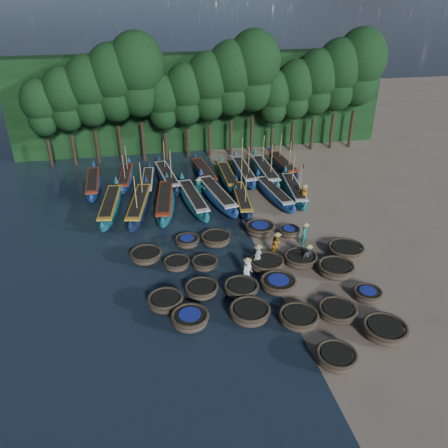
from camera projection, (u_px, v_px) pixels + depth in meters
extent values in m
plane|color=#7D6E5B|center=(259.00, 252.00, 29.57)|extent=(120.00, 120.00, 0.00)
cube|color=black|center=(203.00, 102.00, 47.55)|extent=(40.00, 3.00, 10.00)
ellipsoid|color=brown|center=(336.00, 359.00, 20.47)|extent=(2.18, 2.18, 0.67)
torus|color=#3B3223|center=(337.00, 354.00, 20.32)|extent=(1.98, 1.98, 0.20)
cylinder|color=black|center=(337.00, 353.00, 20.30)|extent=(1.49, 1.49, 0.06)
ellipsoid|color=brown|center=(384.00, 332.00, 22.10)|extent=(2.57, 2.57, 0.70)
torus|color=#3B3223|center=(385.00, 327.00, 21.94)|extent=(2.29, 2.29, 0.21)
cylinder|color=black|center=(386.00, 326.00, 21.92)|extent=(1.74, 1.74, 0.06)
ellipsoid|color=brown|center=(190.00, 321.00, 22.82)|extent=(2.32, 2.32, 0.73)
torus|color=#3B3223|center=(190.00, 316.00, 22.66)|extent=(2.05, 2.05, 0.22)
cylinder|color=black|center=(190.00, 315.00, 22.64)|extent=(1.54, 1.54, 0.07)
cylinder|color=navy|center=(190.00, 314.00, 22.62)|extent=(1.18, 1.18, 0.04)
ellipsoid|color=brown|center=(250.00, 314.00, 23.30)|extent=(2.12, 2.12, 0.72)
torus|color=#3B3223|center=(250.00, 309.00, 23.14)|extent=(2.25, 2.25, 0.22)
cylinder|color=black|center=(250.00, 308.00, 23.12)|extent=(1.70, 1.70, 0.07)
ellipsoid|color=brown|center=(298.00, 319.00, 23.00)|extent=(2.16, 2.16, 0.63)
torus|color=#3B3223|center=(299.00, 315.00, 22.86)|extent=(2.14, 2.14, 0.19)
cylinder|color=black|center=(299.00, 314.00, 22.84)|extent=(1.63, 1.63, 0.06)
ellipsoid|color=brown|center=(337.00, 313.00, 23.48)|extent=(2.24, 2.24, 0.62)
torus|color=#3B3223|center=(338.00, 308.00, 23.34)|extent=(2.11, 2.11, 0.19)
cylinder|color=black|center=(338.00, 308.00, 23.32)|extent=(1.61, 1.61, 0.06)
ellipsoid|color=brown|center=(367.00, 295.00, 24.84)|extent=(1.70, 1.70, 0.59)
torus|color=#3B3223|center=(368.00, 291.00, 24.71)|extent=(1.66, 1.66, 0.18)
cylinder|color=black|center=(368.00, 291.00, 24.69)|extent=(1.24, 1.24, 0.05)
cylinder|color=navy|center=(368.00, 290.00, 24.67)|extent=(0.96, 0.96, 0.04)
ellipsoid|color=brown|center=(165.00, 303.00, 24.16)|extent=(2.46, 2.46, 0.69)
torus|color=#3B3223|center=(165.00, 298.00, 24.01)|extent=(2.02, 2.02, 0.21)
cylinder|color=black|center=(165.00, 298.00, 23.99)|extent=(1.52, 1.52, 0.06)
ellipsoid|color=brown|center=(202.00, 290.00, 25.25)|extent=(1.94, 1.94, 0.59)
torus|color=#3B3223|center=(202.00, 287.00, 25.12)|extent=(1.97, 1.97, 0.18)
cylinder|color=black|center=(202.00, 286.00, 25.10)|extent=(1.51, 1.51, 0.05)
ellipsoid|color=brown|center=(241.00, 290.00, 25.29)|extent=(2.22, 2.22, 0.63)
torus|color=#3B3223|center=(241.00, 285.00, 25.15)|extent=(2.07, 2.07, 0.19)
cylinder|color=black|center=(241.00, 285.00, 25.13)|extent=(1.58, 1.58, 0.06)
ellipsoid|color=brown|center=(278.00, 285.00, 25.59)|extent=(2.58, 2.58, 0.70)
torus|color=#3B3223|center=(278.00, 281.00, 25.44)|extent=(2.15, 2.15, 0.21)
cylinder|color=black|center=(278.00, 280.00, 25.42)|extent=(1.62, 1.62, 0.06)
cylinder|color=navy|center=(278.00, 280.00, 25.40)|extent=(1.25, 1.25, 0.04)
ellipsoid|color=brown|center=(336.00, 270.00, 26.98)|extent=(2.74, 2.74, 0.71)
torus|color=#3B3223|center=(336.00, 266.00, 26.83)|extent=(2.28, 2.28, 0.21)
cylinder|color=black|center=(336.00, 265.00, 26.81)|extent=(1.74, 1.74, 0.06)
ellipsoid|color=brown|center=(177.00, 265.00, 27.66)|extent=(1.78, 1.78, 0.57)
torus|color=#3B3223|center=(177.00, 261.00, 27.53)|extent=(1.70, 1.70, 0.17)
cylinder|color=black|center=(177.00, 261.00, 27.51)|extent=(1.28, 1.28, 0.05)
ellipsoid|color=brown|center=(205.00, 265.00, 27.65)|extent=(1.73, 1.73, 0.59)
torus|color=#3B3223|center=(205.00, 261.00, 27.52)|extent=(1.68, 1.68, 0.18)
cylinder|color=black|center=(205.00, 260.00, 27.51)|extent=(1.26, 1.26, 0.05)
ellipsoid|color=brown|center=(266.00, 265.00, 27.57)|extent=(2.49, 2.49, 0.65)
torus|color=#3B3223|center=(267.00, 261.00, 27.42)|extent=(2.21, 2.21, 0.20)
cylinder|color=black|center=(267.00, 260.00, 27.41)|extent=(1.69, 1.69, 0.06)
ellipsoid|color=brown|center=(300.00, 260.00, 28.04)|extent=(2.38, 2.38, 0.65)
torus|color=#3B3223|center=(301.00, 256.00, 27.90)|extent=(2.16, 2.16, 0.20)
cylinder|color=black|center=(301.00, 256.00, 27.88)|extent=(1.65, 1.65, 0.06)
ellipsoid|color=brown|center=(345.00, 252.00, 28.91)|extent=(2.98, 2.98, 0.72)
torus|color=#3B3223|center=(346.00, 247.00, 28.75)|extent=(2.43, 2.43, 0.22)
cylinder|color=black|center=(346.00, 247.00, 28.73)|extent=(1.85, 1.85, 0.07)
ellipsoid|color=brown|center=(146.00, 257.00, 28.40)|extent=(2.28, 2.28, 0.66)
torus|color=#3B3223|center=(146.00, 253.00, 28.25)|extent=(2.11, 2.11, 0.20)
cylinder|color=black|center=(146.00, 252.00, 28.23)|extent=(1.61, 1.61, 0.06)
ellipsoid|color=brown|center=(187.00, 242.00, 30.07)|extent=(1.95, 1.95, 0.61)
torus|color=#3B3223|center=(187.00, 239.00, 29.94)|extent=(1.72, 1.72, 0.19)
cylinder|color=black|center=(187.00, 238.00, 29.92)|extent=(1.29, 1.29, 0.06)
cylinder|color=navy|center=(187.00, 238.00, 29.90)|extent=(0.99, 0.99, 0.04)
ellipsoid|color=brown|center=(216.00, 240.00, 30.27)|extent=(1.97, 1.97, 0.68)
torus|color=#3B3223|center=(216.00, 236.00, 30.12)|extent=(2.11, 2.11, 0.21)
cylinder|color=black|center=(216.00, 236.00, 30.10)|extent=(1.60, 1.60, 0.06)
ellipsoid|color=brown|center=(260.00, 230.00, 31.50)|extent=(2.08, 2.08, 0.73)
torus|color=#3B3223|center=(260.00, 226.00, 31.34)|extent=(2.16, 2.16, 0.22)
cylinder|color=black|center=(260.00, 225.00, 31.32)|extent=(1.63, 1.63, 0.07)
cylinder|color=navy|center=(260.00, 225.00, 31.30)|extent=(1.25, 1.25, 0.04)
ellipsoid|color=brown|center=(289.00, 232.00, 31.37)|extent=(1.91, 1.91, 0.57)
torus|color=#3B3223|center=(289.00, 229.00, 31.24)|extent=(1.59, 1.59, 0.17)
cylinder|color=black|center=(289.00, 229.00, 31.23)|extent=(1.19, 1.19, 0.05)
cylinder|color=navy|center=(289.00, 228.00, 31.21)|extent=(0.92, 0.92, 0.03)
ellipsoid|color=navy|center=(110.00, 207.00, 34.61)|extent=(2.35, 8.41, 1.04)
cone|color=navy|center=(116.00, 180.00, 37.85)|extent=(0.46, 0.46, 0.62)
cone|color=navy|center=(102.00, 223.00, 30.76)|extent=(0.46, 0.46, 0.52)
cube|color=#BD9023|center=(110.00, 202.00, 34.40)|extent=(1.75, 6.51, 0.12)
cube|color=black|center=(110.00, 201.00, 34.36)|extent=(1.39, 5.66, 0.10)
ellipsoid|color=#0E1F34|center=(139.00, 206.00, 34.64)|extent=(3.02, 8.76, 1.08)
cone|color=#0E1F34|center=(146.00, 178.00, 38.02)|extent=(0.47, 0.47, 0.65)
cone|color=#0E1F34|center=(130.00, 224.00, 30.62)|extent=(0.47, 0.47, 0.54)
cube|color=#BD9023|center=(139.00, 201.00, 34.42)|extent=(2.27, 6.78, 0.13)
cube|color=black|center=(139.00, 200.00, 34.38)|extent=(1.84, 5.88, 0.11)
cylinder|color=#997F4C|center=(141.00, 180.00, 34.97)|extent=(0.08, 0.26, 3.02)
cylinder|color=#997F4C|center=(136.00, 195.00, 32.40)|extent=(0.08, 0.26, 3.02)
plane|color=red|center=(136.00, 178.00, 31.79)|extent=(0.00, 0.38, 0.38)
ellipsoid|color=navy|center=(165.00, 202.00, 35.26)|extent=(2.60, 8.72, 1.07)
cone|color=navy|center=(167.00, 175.00, 38.62)|extent=(0.47, 0.47, 0.64)
cone|color=navy|center=(162.00, 219.00, 31.27)|extent=(0.47, 0.47, 0.54)
cube|color=#9A2C13|center=(165.00, 197.00, 35.05)|extent=(1.94, 6.75, 0.13)
cube|color=black|center=(165.00, 196.00, 35.01)|extent=(1.55, 5.86, 0.11)
ellipsoid|color=navy|center=(193.00, 200.00, 35.72)|extent=(2.42, 8.47, 1.04)
cone|color=navy|center=(182.00, 175.00, 38.82)|extent=(0.46, 0.46, 0.63)
cone|color=navy|center=(207.00, 214.00, 32.00)|extent=(0.46, 0.46, 0.52)
cube|color=beige|center=(193.00, 195.00, 35.51)|extent=(1.80, 6.56, 0.13)
cube|color=black|center=(193.00, 194.00, 35.47)|extent=(1.43, 5.70, 0.10)
ellipsoid|color=navy|center=(217.00, 196.00, 36.36)|extent=(2.94, 8.79, 1.08)
cone|color=navy|center=(201.00, 171.00, 39.51)|extent=(0.48, 0.48, 0.65)
cone|color=navy|center=(236.00, 210.00, 32.58)|extent=(0.48, 0.48, 0.54)
cube|color=beige|center=(217.00, 191.00, 36.15)|extent=(2.21, 6.80, 0.13)
cube|color=black|center=(217.00, 190.00, 36.10)|extent=(1.78, 5.90, 0.11)
ellipsoid|color=#0E1F34|center=(242.00, 200.00, 35.76)|extent=(2.10, 7.66, 0.95)
cone|color=#0E1F34|center=(236.00, 177.00, 38.71)|extent=(0.42, 0.42, 0.57)
cone|color=#0E1F34|center=(249.00, 214.00, 32.26)|extent=(0.42, 0.42, 0.47)
cube|color=#BD9023|center=(242.00, 196.00, 35.58)|extent=(1.57, 5.93, 0.11)
cube|color=black|center=(242.00, 195.00, 35.54)|extent=(1.24, 5.15, 0.09)
cylinder|color=#997F4C|center=(241.00, 178.00, 36.06)|extent=(0.07, 0.22, 2.65)
cylinder|color=#997F4C|center=(246.00, 190.00, 33.81)|extent=(0.07, 0.22, 2.65)
plane|color=red|center=(248.00, 176.00, 33.29)|extent=(0.00, 0.33, 0.33)
ellipsoid|color=navy|center=(274.00, 194.00, 36.87)|extent=(2.18, 7.80, 0.96)
cone|color=navy|center=(258.00, 172.00, 39.73)|extent=(0.42, 0.42, 0.58)
cone|color=navy|center=(294.00, 206.00, 33.43)|extent=(0.42, 0.42, 0.48)
cube|color=beige|center=(274.00, 190.00, 36.68)|extent=(1.63, 6.04, 0.12)
cube|color=black|center=(274.00, 189.00, 36.64)|extent=(1.29, 5.25, 0.10)
ellipsoid|color=navy|center=(294.00, 191.00, 37.44)|extent=(2.40, 7.94, 0.98)
cone|color=navy|center=(286.00, 168.00, 40.50)|extent=(0.43, 0.43, 0.59)
cone|color=navy|center=(305.00, 204.00, 33.81)|extent=(0.43, 0.43, 0.49)
cube|color=beige|center=(294.00, 186.00, 37.25)|extent=(1.79, 6.14, 0.12)
cube|color=black|center=(294.00, 186.00, 37.21)|extent=(1.43, 5.33, 0.10)
cylinder|color=#997F4C|center=(293.00, 169.00, 37.75)|extent=(0.07, 0.23, 2.74)
cylinder|color=#997F4C|center=(300.00, 180.00, 35.42)|extent=(0.07, 0.23, 2.74)
plane|color=red|center=(303.00, 166.00, 34.87)|extent=(0.00, 0.34, 0.34)
ellipsoid|color=navy|center=(93.00, 184.00, 38.73)|extent=(1.65, 7.87, 0.98)
cone|color=navy|center=(93.00, 163.00, 41.71)|extent=(0.43, 0.43, 0.59)
cone|color=navy|center=(91.00, 195.00, 35.17)|extent=(0.43, 0.43, 0.49)
cube|color=#9A2C13|center=(93.00, 180.00, 38.53)|extent=(1.22, 6.10, 0.12)
cube|color=black|center=(92.00, 179.00, 38.50)|extent=(0.93, 5.31, 0.10)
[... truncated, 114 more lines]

